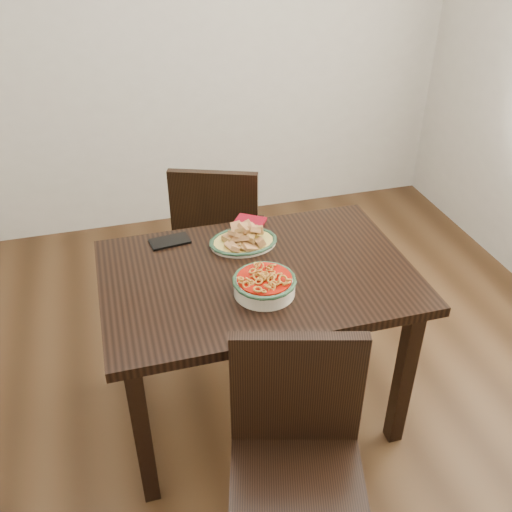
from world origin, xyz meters
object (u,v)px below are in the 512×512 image
object	(u,v)px
noodle_bowl	(264,283)
smartphone	(170,241)
dining_table	(257,293)
chair_near	(297,452)
fish_plate	(243,235)
chair_far	(219,233)

from	to	relation	value
noodle_bowl	smartphone	xyz separation A→B (m)	(-0.28, 0.44, -0.04)
dining_table	chair_near	size ratio (longest dim) A/B	1.34
fish_plate	smartphone	world-z (taller)	fish_plate
noodle_bowl	fish_plate	bearing A→B (deg)	88.32
dining_table	chair_far	bearing A→B (deg)	89.81
chair_far	smartphone	distance (m)	0.58
chair_far	fish_plate	xyz separation A→B (m)	(-0.00, -0.52, 0.30)
dining_table	smartphone	distance (m)	0.43
dining_table	noodle_bowl	distance (m)	0.20
dining_table	noodle_bowl	size ratio (longest dim) A/B	5.10
noodle_bowl	smartphone	bearing A→B (deg)	122.65
dining_table	fish_plate	world-z (taller)	fish_plate
dining_table	fish_plate	size ratio (longest dim) A/B	4.36
fish_plate	chair_near	bearing A→B (deg)	-93.48
chair_far	noodle_bowl	distance (m)	0.91
fish_plate	smartphone	xyz separation A→B (m)	(-0.29, 0.10, -0.04)
dining_table	chair_far	world-z (taller)	chair_far
noodle_bowl	chair_near	bearing A→B (deg)	-94.68
chair_near	smartphone	world-z (taller)	chair_near
chair_near	fish_plate	size ratio (longest dim) A/B	3.26
dining_table	chair_near	distance (m)	0.66
dining_table	fish_plate	xyz separation A→B (m)	(-0.00, 0.21, 0.14)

